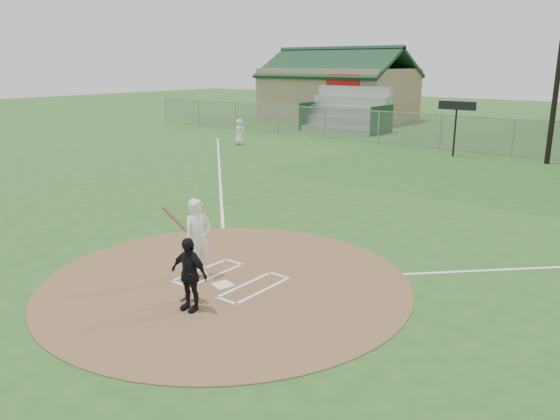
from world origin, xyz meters
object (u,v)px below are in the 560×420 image
Objects in this scene: ondeck_player at (240,132)px; batter_at_plate at (198,238)px; catcher at (190,280)px; umpire at (189,274)px; home_plate at (223,285)px.

batter_at_plate is at bearing 129.79° from ondeck_player.
catcher is at bearing 129.77° from ondeck_player.
umpire is 0.81× the size of batter_at_plate.
catcher is 1.48m from batter_at_plate.
umpire is (0.23, -0.24, 0.26)m from catcher.
batter_at_plate is at bearing 124.45° from umpire.
umpire is at bearing 129.83° from ondeck_player.
home_plate is 1.53m from umpire.
batter_at_plate reaches higher than umpire.
batter_at_plate is (-1.13, 1.33, 0.18)m from umpire.
ondeck_player is (-14.65, 17.59, 0.26)m from catcher.
ondeck_player reaches higher than home_plate.
ondeck_player is at bearing 129.80° from batter_at_plate.
home_plate is at bearing 131.32° from ondeck_player.
umpire is at bearing -49.60° from batter_at_plate.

